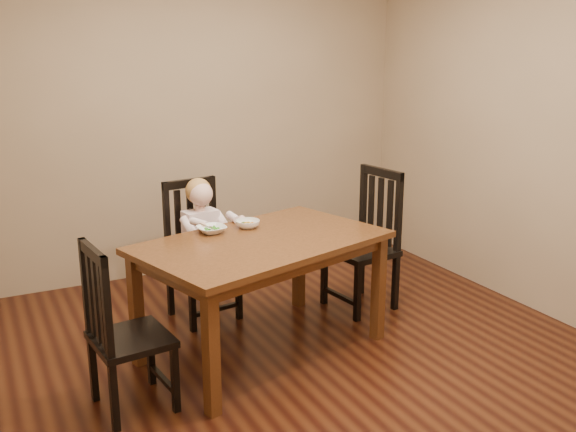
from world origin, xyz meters
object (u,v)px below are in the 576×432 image
toddler (202,236)px  bowl_veg (248,224)px  chair_left (122,332)px  chair_right (366,242)px  chair_child (200,253)px  bowl_peas (212,230)px  dining_table (262,253)px

toddler → bowl_veg: bearing=105.8°
chair_left → chair_right: size_ratio=0.91×
chair_child → bowl_peas: 0.57m
chair_child → bowl_peas: bearing=73.2°
toddler → bowl_veg: toddler is taller
dining_table → chair_right: 1.10m
bowl_peas → bowl_veg: (0.26, 0.01, 0.00)m
chair_child → bowl_peas: (-0.07, -0.47, 0.31)m
bowl_veg → chair_right: bearing=3.5°
bowl_peas → chair_child: bearing=81.5°
bowl_veg → chair_child: bearing=112.6°
bowl_veg → dining_table: bearing=-95.0°
dining_table → chair_right: size_ratio=1.63×
toddler → bowl_peas: size_ratio=3.01×
dining_table → bowl_peas: 0.38m
chair_child → bowl_veg: bearing=104.2°
chair_left → bowl_veg: (1.00, 0.58, 0.34)m
dining_table → bowl_peas: size_ratio=9.38×
dining_table → chair_right: chair_right is taller
dining_table → chair_child: bearing=102.6°
chair_right → bowl_veg: chair_right is taller
toddler → chair_child: bearing=-90.0°
bowl_peas → dining_table: bearing=-49.7°
dining_table → bowl_veg: bowl_veg is taller
dining_table → bowl_peas: bowl_peas is taller
bowl_peas → toddler: bearing=79.5°
chair_right → dining_table: bearing=101.0°
dining_table → chair_left: (-0.98, -0.29, -0.22)m
dining_table → toddler: bearing=102.9°
chair_right → toddler: bearing=66.0°
dining_table → toddler: 0.72m
bowl_peas → chair_left: bearing=-142.2°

